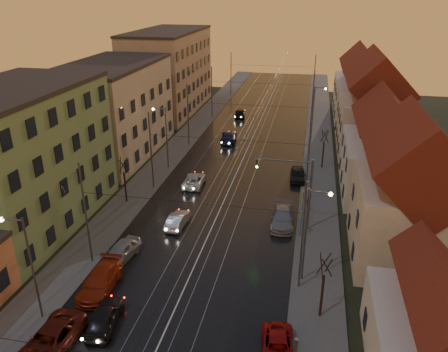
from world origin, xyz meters
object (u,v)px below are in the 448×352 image
Objects in this scene: street_lamp_2 at (164,132)px; street_lamp_1 at (310,227)px; driving_car_2 at (194,180)px; parked_left_3 at (121,252)px; driving_car_4 at (240,113)px; parked_right_2 at (297,175)px; parked_right_1 at (282,218)px; traffic_light_mast at (300,185)px; driving_car_1 at (178,220)px; parked_left_2 at (100,281)px; street_lamp_0 at (26,259)px; driving_car_0 at (105,317)px; parked_right_0 at (278,348)px; parked_left_1 at (50,341)px; street_lamp_3 at (315,107)px; driving_car_3 at (229,137)px.

street_lamp_1 is at bearing -47.68° from street_lamp_2.
parked_left_3 reaches higher than driving_car_2.
parked_right_2 is at bearing 106.48° from driving_car_4.
parked_right_1 is at bearing 143.85° from driving_car_2.
traffic_light_mast is at bearing 145.11° from driving_car_2.
driving_car_1 is 0.91× the size of parked_left_3.
parked_left_2 is (-2.95, -10.48, 0.10)m from driving_car_1.
street_lamp_0 is 6.45m from driving_car_0.
street_lamp_0 is 1.72× the size of driving_car_2.
parked_right_0 is at bearing -0.39° from street_lamp_0.
street_lamp_0 is 1.45× the size of parked_left_1.
parked_right_1 is (-2.53, -27.45, -4.13)m from street_lamp_3.
driving_car_0 is at bearing -116.18° from parked_right_2.
parked_right_1 is at bearing -36.14° from street_lamp_2.
street_lamp_3 reaches higher than parked_left_3.
parked_right_0 is (-0.39, -16.11, -3.99)m from traffic_light_mast.
street_lamp_1 reaches higher than driving_car_3.
parked_right_0 is at bearing -22.10° from parked_left_3.
parked_left_1 is at bearing -118.11° from parked_right_2.
parked_left_1 is at bearing -96.40° from parked_left_2.
driving_car_4 is 45.72m from parked_left_3.
street_lamp_3 reaches higher than driving_car_3.
street_lamp_2 is at bearing -44.45° from driving_car_2.
street_lamp_1 is 15.93m from driving_car_0.
street_lamp_2 is 26.37m from driving_car_4.
driving_car_1 is 10.89m from parked_left_2.
driving_car_4 is at bearing 90.33° from parked_left_1.
driving_car_2 is at bearing -41.66° from street_lamp_2.
street_lamp_3 is at bearing 136.54° from driving_car_4.
parked_left_2 is 27.52m from parked_right_2.
street_lamp_0 is 1.11× the size of traffic_light_mast.
street_lamp_1 is at bearing 37.06° from parked_left_1.
driving_car_4 is at bearing -98.32° from driving_car_0.
driving_car_2 is at bearing 82.08° from driving_car_4.
street_lamp_3 reaches higher than parked_right_1.
parked_right_2 is at bearing 94.67° from street_lamp_1.
driving_car_2 is (4.87, 23.67, -4.24)m from street_lamp_0.
driving_car_1 is at bearing 153.28° from street_lamp_1.
parked_right_1 is (-2.53, 8.55, -4.13)m from street_lamp_1.
parked_left_1 is at bearing -44.85° from street_lamp_0.
street_lamp_2 is at bearing 57.63° from driving_car_3.
driving_car_1 is at bearing 70.63° from parked_left_2.
driving_car_2 is at bearing 78.37° from street_lamp_0.
street_lamp_1 is 1.00× the size of street_lamp_3.
street_lamp_0 is 1.83× the size of driving_car_0.
street_lamp_1 is 15.99m from parked_left_3.
driving_car_0 is at bearing -63.17° from parked_left_2.
driving_car_3 reaches higher than driving_car_2.
street_lamp_0 reaches higher than driving_car_4.
driving_car_3 reaches higher than parked_left_2.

